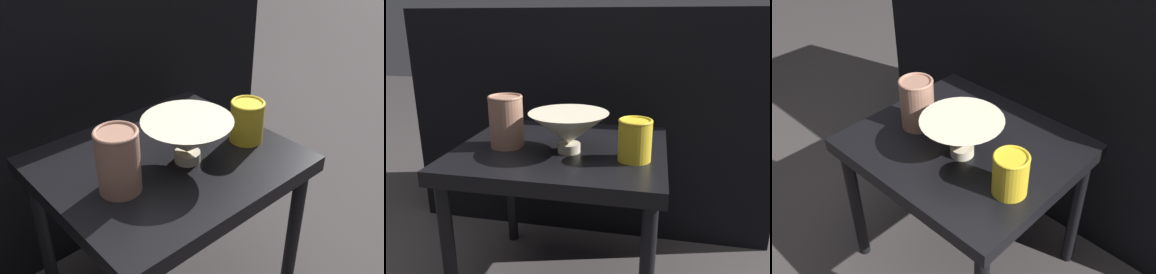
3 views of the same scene
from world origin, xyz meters
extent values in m
cube|color=black|center=(0.00, 0.00, 0.45)|extent=(0.58, 0.51, 0.04)
cylinder|color=black|center=(0.26, -0.22, 0.22)|extent=(0.04, 0.04, 0.43)
cylinder|color=black|center=(-0.26, 0.22, 0.22)|extent=(0.04, 0.04, 0.43)
cylinder|color=black|center=(0.26, 0.22, 0.22)|extent=(0.04, 0.04, 0.43)
cube|color=black|center=(0.00, 0.58, 0.43)|extent=(1.38, 0.50, 0.85)
cylinder|color=beige|center=(0.03, -0.04, 0.48)|extent=(0.06, 0.06, 0.02)
cone|color=beige|center=(0.03, -0.04, 0.54)|extent=(0.21, 0.21, 0.08)
cylinder|color=#996B56|center=(-0.15, -0.03, 0.54)|extent=(0.09, 0.09, 0.14)
torus|color=#996B56|center=(-0.15, -0.03, 0.61)|extent=(0.10, 0.10, 0.01)
cylinder|color=gold|center=(0.21, -0.07, 0.52)|extent=(0.09, 0.09, 0.10)
torus|color=gold|center=(0.21, -0.07, 0.57)|extent=(0.09, 0.09, 0.01)
camera|label=1|loc=(-0.56, -0.72, 1.06)|focal=42.00mm
camera|label=2|loc=(0.25, -0.98, 0.81)|focal=35.00mm
camera|label=3|loc=(0.66, -0.71, 1.21)|focal=42.00mm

